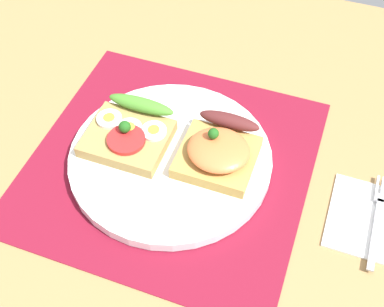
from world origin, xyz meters
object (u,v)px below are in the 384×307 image
(napkin, at_px, (383,223))
(fork, at_px, (378,218))
(sandwich_egg_tomato, at_px, (129,133))
(plate, at_px, (171,158))
(sandwich_salmon, at_px, (219,150))

(napkin, relative_size, fork, 0.95)
(sandwich_egg_tomato, relative_size, napkin, 0.81)
(sandwich_egg_tomato, xyz_separation_m, napkin, (0.34, -0.01, -0.03))
(plate, bearing_deg, napkin, -0.14)
(plate, relative_size, sandwich_egg_tomato, 2.49)
(plate, distance_m, fork, 0.27)
(plate, distance_m, sandwich_egg_tomato, 0.06)
(napkin, bearing_deg, sandwich_salmon, 176.02)
(fork, bearing_deg, napkin, -18.52)
(sandwich_salmon, distance_m, napkin, 0.22)
(napkin, height_order, fork, fork)
(plate, height_order, napkin, plate)
(sandwich_egg_tomato, height_order, napkin, sandwich_egg_tomato)
(sandwich_egg_tomato, height_order, fork, sandwich_egg_tomato)
(plate, bearing_deg, sandwich_egg_tomato, 173.53)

